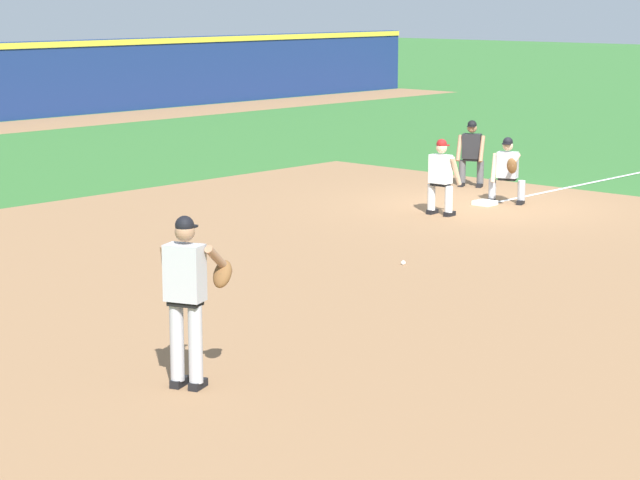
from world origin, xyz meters
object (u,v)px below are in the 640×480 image
(first_base_bag, at_px, (485,203))
(baserunner, at_px, (441,174))
(umpire, at_px, (472,151))
(baseball, at_px, (403,263))
(pitcher, at_px, (188,291))
(first_baseman, at_px, (507,168))

(first_base_bag, distance_m, baserunner, 1.72)
(first_base_bag, distance_m, umpire, 2.57)
(baseball, relative_size, umpire, 0.05)
(pitcher, bearing_deg, first_base_bag, 21.07)
(baseball, relative_size, baserunner, 0.05)
(baseball, bearing_deg, baserunner, 30.09)
(baseball, distance_m, umpire, 8.41)
(pitcher, height_order, umpire, pitcher)
(first_base_bag, xyz_separation_m, pitcher, (-11.87, -4.57, 1.01))
(first_base_bag, height_order, baserunner, baserunner)
(first_baseman, bearing_deg, pitcher, -160.54)
(baseball, bearing_deg, pitcher, -160.83)
(pitcher, distance_m, umpire, 15.04)
(pitcher, distance_m, first_baseman, 13.04)
(baseball, xyz_separation_m, umpire, (7.34, 4.02, 0.76))
(first_base_bag, xyz_separation_m, umpire, (1.81, 1.66, 0.75))
(pitcher, bearing_deg, umpire, 24.47)
(pitcher, xyz_separation_m, baserunner, (10.33, 4.52, -0.27))
(first_baseman, relative_size, umpire, 0.92)
(first_base_bag, height_order, baseball, first_base_bag)
(first_baseman, bearing_deg, baseball, -160.23)
(umpire, bearing_deg, pitcher, -155.53)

